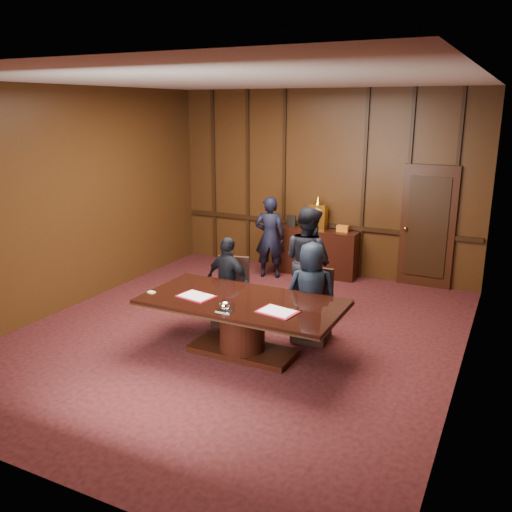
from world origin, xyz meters
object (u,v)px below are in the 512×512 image
(signatory_left, at_px, (228,282))
(witness_left, at_px, (270,237))
(sideboard, at_px, (317,250))
(signatory_right, at_px, (311,293))
(conference_table, at_px, (242,318))
(witness_right, at_px, (308,261))

(signatory_left, xyz_separation_m, witness_left, (-0.45, 2.42, 0.11))
(sideboard, relative_size, signatory_right, 1.13)
(signatory_left, relative_size, signatory_right, 0.95)
(conference_table, distance_m, signatory_right, 1.05)
(signatory_left, xyz_separation_m, witness_right, (0.86, 0.99, 0.18))
(sideboard, relative_size, signatory_left, 1.19)
(signatory_right, distance_m, witness_left, 2.99)
(signatory_left, bearing_deg, witness_right, -119.90)
(conference_table, height_order, signatory_left, signatory_left)
(signatory_right, xyz_separation_m, witness_left, (-1.75, 2.42, 0.07))
(sideboard, distance_m, signatory_right, 3.13)
(sideboard, height_order, conference_table, sideboard)
(signatory_left, xyz_separation_m, signatory_right, (1.30, 0.00, 0.03))
(sideboard, relative_size, witness_left, 1.02)
(conference_table, bearing_deg, signatory_right, 50.91)
(conference_table, bearing_deg, signatory_left, 129.09)
(sideboard, bearing_deg, witness_left, -144.27)
(signatory_right, bearing_deg, signatory_left, -19.72)
(signatory_left, height_order, signatory_right, signatory_right)
(sideboard, distance_m, witness_right, 2.08)
(conference_table, distance_m, signatory_left, 1.04)
(signatory_left, bearing_deg, sideboard, -84.65)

